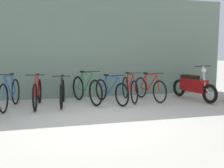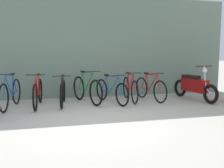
{
  "view_description": "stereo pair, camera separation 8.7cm",
  "coord_description": "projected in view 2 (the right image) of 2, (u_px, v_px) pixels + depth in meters",
  "views": [
    {
      "loc": [
        -1.14,
        -5.11,
        1.46
      ],
      "look_at": [
        0.5,
        1.12,
        0.65
      ],
      "focal_mm": 42.0,
      "sensor_mm": 36.0,
      "label": 1
    },
    {
      "loc": [
        -1.05,
        -5.13,
        1.46
      ],
      "look_at": [
        0.5,
        1.12,
        0.65
      ],
      "focal_mm": 42.0,
      "sensor_mm": 36.0,
      "label": 2
    }
  ],
  "objects": [
    {
      "name": "ground_plane",
      "position": [
        101.0,
        123.0,
        5.37
      ],
      "size": [
        60.0,
        60.0,
        0.0
      ],
      "primitive_type": "plane",
      "color": "#B7B2A5"
    },
    {
      "name": "bicycle_1",
      "position": [
        38.0,
        93.0,
        6.89
      ],
      "size": [
        0.46,
        1.76,
        0.89
      ],
      "rotation": [
        0.0,
        0.0,
        -1.66
      ],
      "color": "black",
      "rests_on": "ground"
    },
    {
      "name": "motorcycle",
      "position": [
        194.0,
        86.0,
        7.85
      ],
      "size": [
        0.58,
        1.88,
        1.05
      ],
      "rotation": [
        0.0,
        0.0,
        -1.4
      ],
      "color": "black",
      "rests_on": "ground"
    },
    {
      "name": "bicycle_4",
      "position": [
        111.0,
        91.0,
        7.37
      ],
      "size": [
        0.63,
        1.65,
        0.83
      ],
      "rotation": [
        0.0,
        0.0,
        -1.26
      ],
      "color": "black",
      "rests_on": "ground"
    },
    {
      "name": "bicycle_3",
      "position": [
        87.0,
        90.0,
        7.41
      ],
      "size": [
        0.64,
        1.7,
        0.93
      ],
      "rotation": [
        0.0,
        0.0,
        -1.25
      ],
      "color": "black",
      "rests_on": "ground"
    },
    {
      "name": "bicycle_6",
      "position": [
        150.0,
        89.0,
        7.8
      ],
      "size": [
        0.48,
        1.61,
        0.84
      ],
      "rotation": [
        0.0,
        0.0,
        -1.37
      ],
      "color": "black",
      "rests_on": "ground"
    },
    {
      "name": "shop_wall_back",
      "position": [
        81.0,
        47.0,
        8.24
      ],
      "size": [
        9.9,
        0.2,
        3.18
      ],
      "color": "slate",
      "rests_on": "ground"
    },
    {
      "name": "bicycle_2",
      "position": [
        63.0,
        92.0,
        7.13
      ],
      "size": [
        0.46,
        1.68,
        0.84
      ],
      "rotation": [
        0.0,
        0.0,
        -1.69
      ],
      "color": "black",
      "rests_on": "ground"
    },
    {
      "name": "bicycle_0",
      "position": [
        10.0,
        94.0,
        6.72
      ],
      "size": [
        0.46,
        1.72,
        0.91
      ],
      "rotation": [
        0.0,
        0.0,
        -1.75
      ],
      "color": "black",
      "rests_on": "ground"
    },
    {
      "name": "bicycle_5",
      "position": [
        130.0,
        89.0,
        7.71
      ],
      "size": [
        0.46,
        1.62,
        0.86
      ],
      "rotation": [
        0.0,
        0.0,
        -1.62
      ],
      "color": "black",
      "rests_on": "ground"
    }
  ]
}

